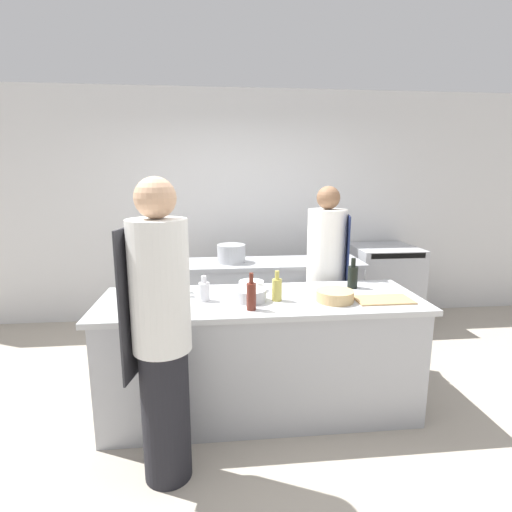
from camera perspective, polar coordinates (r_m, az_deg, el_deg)
The scene contains 19 objects.
ground_plane at distance 3.37m, azimuth 0.66°, elevation -20.75°, with size 16.00×16.00×0.00m, color #A89E8E.
wall_back at distance 4.99m, azimuth -2.15°, elevation 6.93°, with size 8.00×0.06×2.80m.
prep_counter at distance 3.16m, azimuth 0.68°, elevation -13.82°, with size 2.40×0.82×0.90m.
pass_counter at distance 4.34m, azimuth 1.30°, elevation -6.58°, with size 2.06×0.58×0.90m.
oven_range at distance 5.15m, azimuth 17.62°, elevation -3.93°, with size 0.75×0.74×0.95m.
chef_at_prep_near at distance 2.37m, azimuth -13.35°, elevation -10.88°, with size 0.37×0.36×1.80m.
chef_at_stove at distance 3.76m, azimuth 9.95°, elevation -3.22°, with size 0.40×0.38×1.71m.
bottle_olive_oil at distance 3.33m, azimuth 13.65°, elevation -2.81°, with size 0.08×0.08×0.25m.
bottle_vinegar at distance 2.94m, azimuth -7.42°, elevation -4.97°, with size 0.08×0.08×0.19m.
bottle_wine at distance 3.09m, azimuth -10.94°, elevation -4.04°, with size 0.06×0.06×0.22m.
bottle_cooking_oil at distance 2.92m, azimuth 3.01°, elevation -4.70°, with size 0.07×0.07×0.22m.
bottle_sauce at distance 3.19m, azimuth -11.07°, elevation -3.56°, with size 0.06×0.06×0.22m.
bottle_water at distance 2.71m, azimuth -0.67°, elevation -5.63°, with size 0.07×0.07×0.26m.
bowl_mixing_large at distance 3.17m, azimuth -0.68°, elevation -4.29°, with size 0.20×0.20×0.08m.
bowl_prep_small at distance 2.97m, azimuth 11.21°, elevation -5.60°, with size 0.27×0.27×0.08m.
bowl_ceramic_blue at distance 2.91m, azimuth -0.76°, elevation -5.62°, with size 0.23×0.23×0.09m.
bowl_wooden_salad at distance 2.84m, azimuth -15.86°, elevation -6.92°, with size 0.18×0.18×0.05m.
cutting_board at distance 3.08m, azimuth 17.72°, elevation -5.97°, with size 0.41×0.23×0.01m.
stockpot at distance 4.17m, azimuth -3.55°, elevation 0.36°, with size 0.29×0.29×0.19m.
Camera 1 is at (-0.33, -2.83, 1.81)m, focal length 28.00 mm.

